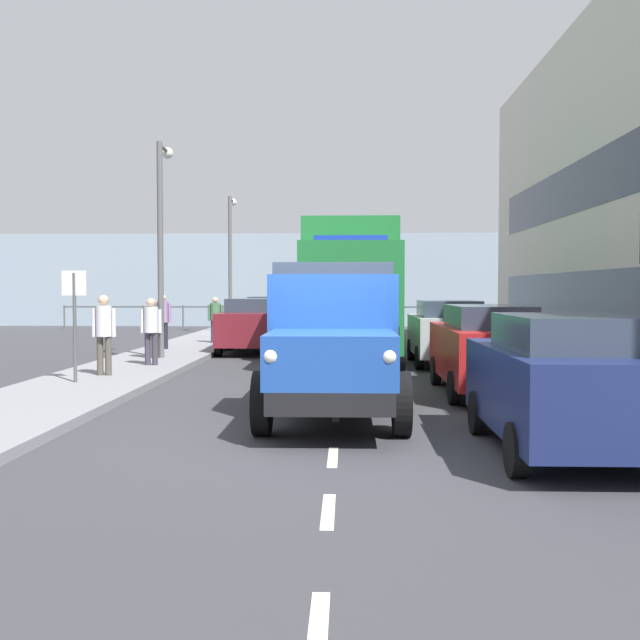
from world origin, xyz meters
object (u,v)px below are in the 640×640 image
Objects in this scene: car_navy_kerbside_near at (565,382)px; lamp_post_far at (231,250)px; pedestrian_couple_a at (151,326)px; street_sign at (75,306)px; pedestrian_near_railing at (215,316)px; car_silver_kerbside_2 at (448,331)px; lamp_post_promenade at (162,228)px; car_maroon_oppositeside_0 at (251,325)px; car_black_oppositeside_1 at (270,318)px; truck_vintage_blue at (333,344)px; lorry_cargo_green at (350,287)px; car_red_kerbside_1 at (486,348)px; pedestrian_couple_b at (163,317)px; pedestrian_by_lamp at (152,323)px; pedestrian_with_bag at (104,328)px.

lamp_post_far reaches higher than car_navy_kerbside_near.
pedestrian_couple_a is 3.53m from street_sign.
pedestrian_near_railing is 11.07m from street_sign.
pedestrian_couple_a is 1.04× the size of pedestrian_near_railing.
lamp_post_far is at bearing -88.94° from pedestrian_couple_a.
car_silver_kerbside_2 is 8.26m from lamp_post_promenade.
lamp_post_promenade reaches higher than car_maroon_oppositeside_0.
car_navy_kerbside_near is 1.74× the size of street_sign.
car_black_oppositeside_1 is at bearing -57.88° from car_silver_kerbside_2.
car_navy_kerbside_near is (-2.89, 2.34, -0.28)m from truck_vintage_blue.
car_black_oppositeside_1 is 11.00m from pedestrian_couple_a.
lorry_cargo_green is 8.09m from street_sign.
car_red_kerbside_1 is at bearing 122.52° from pedestrian_near_railing.
car_navy_kerbside_near is 18.13m from pedestrian_near_railing.
pedestrian_couple_b is at bearing 86.11° from lamp_post_far.
pedestrian_by_lamp is at bearing -92.30° from street_sign.
lamp_post_promenade is at bearing 76.68° from car_black_oppositeside_1.
car_black_oppositeside_1 is at bearing -99.52° from pedestrian_couple_a.
car_silver_kerbside_2 and car_maroon_oppositeside_0 have the same top height.
car_maroon_oppositeside_0 is (2.81, -11.91, -0.28)m from truck_vintage_blue.
lamp_post_promenade is (-0.19, -0.37, 2.59)m from pedestrian_by_lamp.
car_maroon_oppositeside_0 is 0.67× the size of lamp_post_promenade.
car_black_oppositeside_1 is 2.43× the size of pedestrian_couple_b.
car_silver_kerbside_2 is 9.32m from pedestrian_near_railing.
car_maroon_oppositeside_0 is at bearing -68.20° from car_navy_kerbside_near.
car_silver_kerbside_2 is at bearing 121.56° from lamp_post_far.
truck_vintage_blue is 21.82m from lamp_post_far.
pedestrian_by_lamp is at bearing 7.21° from lorry_cargo_green.
pedestrian_couple_b reaches higher than car_navy_kerbside_near.
pedestrian_couple_b is 3.79m from lamp_post_promenade.
lamp_post_far is at bearing -77.24° from car_maroon_oppositeside_0.
car_black_oppositeside_1 is at bearing -73.99° from car_navy_kerbside_near.
car_red_kerbside_1 and car_silver_kerbside_2 have the same top height.
pedestrian_couple_a is (1.82, 10.84, 0.22)m from car_black_oppositeside_1.
car_navy_kerbside_near is 0.94× the size of car_black_oppositeside_1.
pedestrian_couple_b is (5.54, -11.55, -0.03)m from truck_vintage_blue.
pedestrian_with_bag reaches higher than car_red_kerbside_1.
pedestrian_with_bag is (5.08, -4.47, 0.00)m from truck_vintage_blue.
pedestrian_with_bag is 5.02m from lamp_post_promenade.
pedestrian_couple_b is at bearing -64.35° from truck_vintage_blue.
street_sign reaches higher than pedestrian_couple_b.
pedestrian_near_railing is at bearing -94.64° from street_sign.
pedestrian_couple_a is 0.28× the size of lamp_post_promenade.
car_black_oppositeside_1 is 2.56× the size of pedestrian_by_lamp.
lorry_cargo_green is at bearing -139.05° from pedestrian_with_bag.
pedestrian_by_lamp is 0.95× the size of pedestrian_couple_b.
lamp_post_promenade is (7.76, -5.94, 2.79)m from car_red_kerbside_1.
truck_vintage_blue is 6.76m from pedestrian_with_bag.
car_maroon_oppositeside_0 is 1.74× the size of street_sign.
truck_vintage_blue reaches higher than pedestrian_couple_a.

